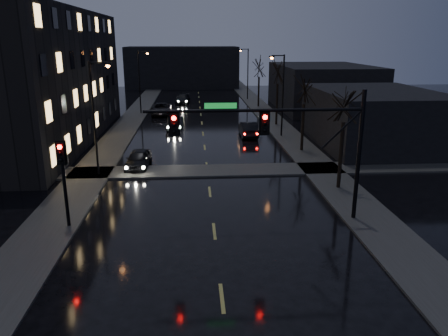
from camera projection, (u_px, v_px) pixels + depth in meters
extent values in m
plane|color=black|center=(226.00, 332.00, 14.55)|extent=(160.00, 160.00, 0.00)
cube|color=#2D2D2B|center=(124.00, 129.00, 47.45)|extent=(3.00, 140.00, 0.12)
cube|color=#2D2D2B|center=(279.00, 126.00, 48.59)|extent=(3.00, 140.00, 0.12)
cube|color=#2D2D2B|center=(207.00, 171.00, 32.24)|extent=(40.00, 3.00, 0.12)
cube|color=black|center=(25.00, 77.00, 40.45)|extent=(12.00, 30.00, 12.00)
cube|color=black|center=(374.00, 118.00, 39.76)|extent=(10.00, 14.00, 5.00)
cube|color=black|center=(322.00, 87.00, 60.76)|extent=(12.00, 18.00, 6.00)
cube|color=black|center=(182.00, 67.00, 87.84)|extent=(22.00, 10.00, 8.00)
cylinder|color=black|center=(359.00, 157.00, 22.68)|extent=(0.22, 0.22, 7.00)
cylinder|color=black|center=(255.00, 110.00, 21.60)|extent=(11.00, 0.16, 0.16)
cylinder|color=black|center=(342.00, 129.00, 22.19)|extent=(2.05, 0.10, 2.05)
cube|color=#0C591E|center=(221.00, 106.00, 21.42)|extent=(1.60, 0.04, 0.28)
cube|color=black|center=(174.00, 124.00, 21.52)|extent=(0.35, 0.28, 1.05)
sphere|color=#FF0705|center=(174.00, 118.00, 21.27)|extent=(0.22, 0.22, 0.22)
cube|color=black|center=(264.00, 123.00, 21.82)|extent=(0.35, 0.28, 1.05)
sphere|color=#FF0705|center=(265.00, 117.00, 21.58)|extent=(0.22, 0.22, 0.22)
cylinder|color=black|center=(65.00, 187.00, 22.04)|extent=(0.18, 0.18, 4.40)
cube|color=black|center=(61.00, 153.00, 21.53)|extent=(0.35, 0.28, 1.05)
sphere|color=#FF0705|center=(60.00, 147.00, 21.28)|extent=(0.22, 0.22, 0.22)
cylinder|color=black|center=(341.00, 156.00, 27.89)|extent=(0.24, 0.24, 4.40)
cylinder|color=black|center=(303.00, 128.00, 37.49)|extent=(0.24, 0.24, 4.12)
cylinder|color=black|center=(277.00, 105.00, 48.89)|extent=(0.24, 0.24, 4.68)
cylinder|color=black|center=(259.00, 92.00, 62.34)|extent=(0.24, 0.24, 4.29)
cylinder|color=black|center=(94.00, 120.00, 30.12)|extent=(0.16, 0.16, 8.00)
cylinder|color=black|center=(98.00, 62.00, 29.05)|extent=(1.20, 0.10, 0.10)
cube|color=black|center=(108.00, 64.00, 29.12)|extent=(0.50, 0.25, 0.15)
sphere|color=orange|center=(108.00, 66.00, 29.15)|extent=(0.28, 0.28, 0.28)
cylinder|color=black|center=(139.00, 83.00, 55.95)|extent=(0.16, 0.16, 8.00)
cylinder|color=black|center=(143.00, 52.00, 54.88)|extent=(1.20, 0.10, 0.10)
cube|color=black|center=(147.00, 52.00, 54.95)|extent=(0.50, 0.25, 0.15)
sphere|color=orange|center=(147.00, 53.00, 54.98)|extent=(0.28, 0.28, 0.28)
cylinder|color=black|center=(283.00, 97.00, 42.64)|extent=(0.16, 0.16, 8.00)
cylinder|color=black|center=(278.00, 56.00, 41.50)|extent=(1.20, 0.10, 0.10)
cube|color=black|center=(272.00, 57.00, 41.49)|extent=(0.50, 0.25, 0.15)
sphere|color=orange|center=(272.00, 58.00, 41.51)|extent=(0.28, 0.28, 0.28)
cylinder|color=black|center=(248.00, 75.00, 69.43)|extent=(0.16, 0.16, 8.00)
cylinder|color=black|center=(244.00, 49.00, 68.28)|extent=(1.20, 0.10, 0.10)
cube|color=black|center=(241.00, 50.00, 68.27)|extent=(0.50, 0.25, 0.15)
sphere|color=orange|center=(241.00, 50.00, 68.30)|extent=(0.28, 0.28, 0.28)
imported|color=black|center=(138.00, 159.00, 32.97)|extent=(1.93, 4.15, 1.38)
imported|color=black|center=(175.00, 123.00, 47.19)|extent=(1.82, 4.17, 1.34)
imported|color=black|center=(162.00, 109.00, 56.23)|extent=(2.75, 5.59, 1.53)
imported|color=black|center=(183.00, 99.00, 66.32)|extent=(2.53, 4.93, 1.37)
imported|color=black|center=(248.00, 129.00, 43.70)|extent=(1.61, 4.56, 1.50)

